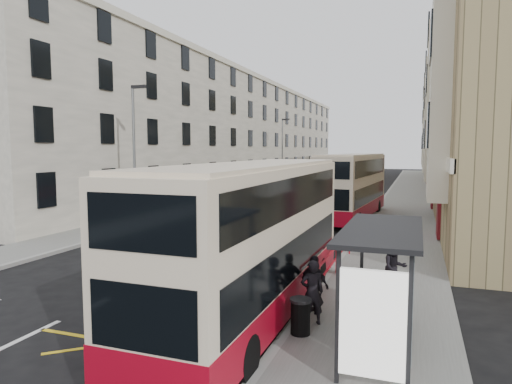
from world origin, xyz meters
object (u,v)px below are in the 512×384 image
at_px(car_red, 374,175).
at_px(bus_shelter, 387,265).
at_px(double_decker_rear, 352,186).
at_px(pedestrian_near, 312,292).
at_px(street_lamp_far, 283,149).
at_px(double_decker_front, 254,239).
at_px(street_lamp_near, 135,148).
at_px(litter_bin, 300,316).
at_px(pedestrian_far, 314,284).
at_px(car_silver, 320,174).
at_px(car_dark, 332,172).
at_px(pedestrian_mid, 395,268).
at_px(white_van, 290,181).

bearing_deg(car_red, bus_shelter, 109.83).
relative_size(double_decker_rear, pedestrian_near, 6.54).
bearing_deg(street_lamp_far, double_decker_front, -74.75).
height_order(street_lamp_far, pedestrian_near, street_lamp_far).
distance_m(street_lamp_near, litter_bin, 17.87).
xyz_separation_m(litter_bin, pedestrian_far, (0.00, 1.50, 0.34)).
distance_m(street_lamp_near, car_silver, 46.62).
bearing_deg(car_red, car_silver, 32.12).
bearing_deg(pedestrian_far, pedestrian_near, 124.42).
distance_m(street_lamp_near, car_dark, 56.56).
distance_m(street_lamp_near, double_decker_rear, 13.83).
relative_size(litter_bin, pedestrian_far, 0.55).
distance_m(street_lamp_near, pedestrian_far, 16.83).
distance_m(street_lamp_far, double_decker_rear, 25.12).
xyz_separation_m(bus_shelter, car_silver, (-13.54, 58.84, -1.35)).
bearing_deg(pedestrian_mid, street_lamp_far, 84.41).
distance_m(double_decker_front, litter_bin, 2.46).
bearing_deg(double_decker_front, street_lamp_far, 105.76).
xyz_separation_m(double_decker_front, car_silver, (-9.98, 57.24, -1.35)).
xyz_separation_m(litter_bin, car_dark, (-11.55, 68.31, 0.07)).
bearing_deg(car_silver, street_lamp_near, -69.94).
height_order(pedestrian_near, pedestrian_far, pedestrian_near).
bearing_deg(street_lamp_near, pedestrian_far, -39.32).
bearing_deg(bus_shelter, car_silver, 102.96).
distance_m(pedestrian_near, pedestrian_far, 0.81).
bearing_deg(car_dark, double_decker_rear, -91.75).
height_order(car_silver, car_dark, car_silver).
height_order(pedestrian_near, pedestrian_mid, pedestrian_near).
bearing_deg(double_decker_front, double_decker_rear, 90.16).
relative_size(street_lamp_near, car_dark, 1.97).
bearing_deg(car_dark, pedestrian_far, -93.64).
distance_m(street_lamp_far, white_van, 4.02).
bearing_deg(double_decker_front, pedestrian_near, -12.71).
height_order(double_decker_front, double_decker_rear, double_decker_rear).
xyz_separation_m(car_dark, car_red, (7.81, -7.48, -0.00)).
distance_m(pedestrian_near, car_red, 60.25).
xyz_separation_m(bus_shelter, car_dark, (-13.54, 68.80, -1.47)).
bearing_deg(street_lamp_far, car_silver, 86.00).
distance_m(street_lamp_near, pedestrian_near, 17.42).
height_order(pedestrian_mid, car_dark, pedestrian_mid).
bearing_deg(pedestrian_near, double_decker_rear, -112.97).
distance_m(car_silver, car_red, 8.19).
distance_m(double_decker_rear, pedestrian_mid, 15.99).
bearing_deg(car_silver, car_dark, 111.48).
distance_m(bus_shelter, pedestrian_near, 2.50).
relative_size(street_lamp_far, double_decker_rear, 0.74).
height_order(street_lamp_near, pedestrian_far, street_lamp_near).
distance_m(pedestrian_mid, car_red, 57.12).
xyz_separation_m(double_decker_rear, car_red, (-2.28, 41.26, -1.50)).
distance_m(double_decker_rear, pedestrian_near, 18.97).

